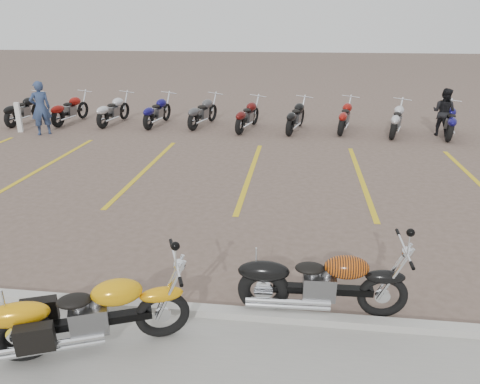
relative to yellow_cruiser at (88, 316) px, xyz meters
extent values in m
plane|color=#715B50|center=(1.13, 2.81, -0.45)|extent=(100.00, 100.00, 0.00)
cube|color=#ADAAA3|center=(1.13, 0.81, -0.39)|extent=(60.00, 0.18, 0.12)
torus|color=black|center=(0.77, 0.31, -0.13)|extent=(0.64, 0.34, 0.65)
torus|color=black|center=(-0.66, -0.27, -0.13)|extent=(0.70, 0.42, 0.69)
cube|color=black|center=(0.06, 0.02, -0.07)|extent=(1.24, 0.60, 0.10)
cube|color=slate|center=(0.01, 0.00, -0.01)|extent=(0.50, 0.43, 0.34)
ellipsoid|color=orange|center=(0.31, 0.13, 0.28)|extent=(0.65, 0.51, 0.30)
ellipsoid|color=black|center=(-0.11, -0.04, 0.24)|extent=(0.46, 0.39, 0.12)
torus|color=black|center=(3.43, 1.05, -0.14)|extent=(0.63, 0.13, 0.63)
torus|color=black|center=(1.92, 1.00, -0.14)|extent=(0.68, 0.19, 0.67)
cube|color=black|center=(2.67, 1.02, -0.08)|extent=(1.27, 0.16, 0.10)
cube|color=slate|center=(2.62, 1.02, -0.02)|extent=(0.42, 0.31, 0.33)
ellipsoid|color=black|center=(2.94, 1.03, 0.27)|extent=(0.57, 0.33, 0.29)
ellipsoid|color=black|center=(2.50, 1.02, 0.23)|extent=(0.39, 0.27, 0.12)
imported|color=navy|center=(-6.17, 10.14, 0.43)|extent=(0.76, 0.74, 1.76)
imported|color=black|center=(6.94, 11.66, 0.32)|extent=(0.95, 0.94, 1.55)
cube|color=silver|center=(-7.16, 10.39, 0.05)|extent=(0.18, 0.18, 1.00)
camera|label=1|loc=(2.28, -4.24, 3.17)|focal=35.00mm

